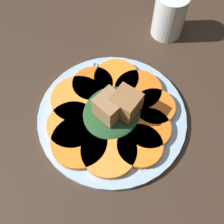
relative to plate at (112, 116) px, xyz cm
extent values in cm
cube|color=#38281E|center=(0.00, 0.00, -1.52)|extent=(120.00, 120.00, 2.00)
cylinder|color=#99B7D1|center=(0.00, 0.00, -0.02)|extent=(27.23, 27.23, 1.00)
cylinder|color=white|center=(0.00, 0.00, 0.03)|extent=(21.78, 21.78, 1.00)
cylinder|color=orange|center=(-6.86, 1.42, 1.13)|extent=(8.93, 8.93, 1.10)
cylinder|color=orange|center=(-6.95, -3.50, 1.13)|extent=(8.69, 8.69, 1.10)
cylinder|color=orange|center=(-3.30, -6.54, 1.13)|extent=(7.81, 7.81, 1.10)
cylinder|color=orange|center=(0.98, -6.92, 1.13)|extent=(10.06, 10.06, 1.10)
cylinder|color=orange|center=(5.76, -4.52, 1.13)|extent=(9.17, 9.17, 1.10)
cylinder|color=orange|center=(7.75, -1.64, 1.13)|extent=(9.75, 9.75, 1.10)
cylinder|color=orange|center=(6.35, 3.50, 1.13)|extent=(9.54, 9.54, 1.10)
cylinder|color=orange|center=(2.74, 7.40, 1.13)|extent=(7.88, 7.88, 1.10)
cylinder|color=orange|center=(-0.90, 7.03, 1.13)|extent=(7.92, 7.92, 1.10)
cylinder|color=orange|center=(-5.31, 5.82, 1.13)|extent=(7.56, 7.56, 1.10)
ellipsoid|color=#1E4723|center=(0.00, 0.00, 1.48)|extent=(11.42, 10.28, 1.80)
cube|color=olive|center=(-1.25, 2.00, 4.57)|extent=(4.54, 4.54, 4.37)
cube|color=#9E754C|center=(0.74, 0.13, 4.57)|extent=(5.08, 5.08, 4.37)
cube|color=olive|center=(-1.12, 1.24, 4.01)|extent=(4.38, 4.38, 3.25)
cube|color=#B2B2B7|center=(4.72, -5.28, 0.78)|extent=(13.04, 4.25, 0.40)
cube|color=#B2B2B7|center=(-2.43, -7.07, 0.78)|extent=(2.11, 2.63, 0.40)
cube|color=#B2B2B7|center=(-5.48, -8.86, 0.78)|extent=(5.10, 1.55, 0.40)
cube|color=#B2B2B7|center=(-5.64, -8.21, 0.78)|extent=(5.10, 1.55, 0.40)
cube|color=#B2B2B7|center=(-5.80, -7.56, 0.78)|extent=(5.10, 1.55, 0.40)
cube|color=#B2B2B7|center=(-5.97, -6.91, 0.78)|extent=(5.10, 1.55, 0.40)
cylinder|color=silver|center=(-24.59, -1.72, 4.31)|extent=(6.72, 6.72, 9.67)
camera|label=1|loc=(20.46, 13.28, 45.53)|focal=45.00mm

